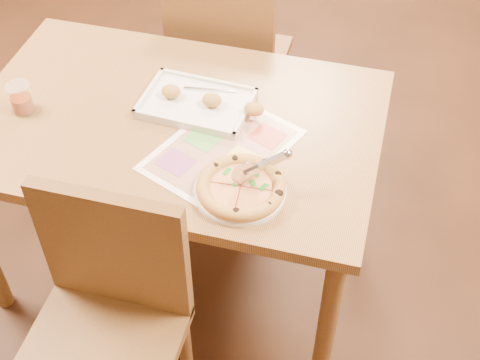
% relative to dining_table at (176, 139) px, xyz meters
% --- Properties ---
extents(dining_table, '(1.30, 0.85, 0.72)m').
position_rel_dining_table_xyz_m(dining_table, '(0.00, 0.00, 0.00)').
color(dining_table, '#9A6B3D').
rests_on(dining_table, ground).
extents(chair_near, '(0.42, 0.42, 0.47)m').
position_rel_dining_table_xyz_m(chair_near, '(0.00, -0.60, -0.07)').
color(chair_near, brown).
rests_on(chair_near, ground).
extents(chair_far, '(0.42, 0.42, 0.47)m').
position_rel_dining_table_xyz_m(chair_far, '(-0.00, 0.60, -0.07)').
color(chair_far, brown).
rests_on(chair_far, ground).
extents(plate, '(0.34, 0.34, 0.01)m').
position_rel_dining_table_xyz_m(plate, '(0.28, -0.25, 0.09)').
color(plate, white).
rests_on(plate, dining_table).
extents(pizza, '(0.25, 0.25, 0.04)m').
position_rel_dining_table_xyz_m(pizza, '(0.29, -0.26, 0.11)').
color(pizza, gold).
rests_on(pizza, plate).
extents(pizza_cutter, '(0.15, 0.09, 0.09)m').
position_rel_dining_table_xyz_m(pizza_cutter, '(0.33, -0.22, 0.17)').
color(pizza_cutter, silver).
rests_on(pizza_cutter, pizza).
extents(appetizer_tray, '(0.40, 0.26, 0.06)m').
position_rel_dining_table_xyz_m(appetizer_tray, '(0.06, 0.08, 0.10)').
color(appetizer_tray, silver).
rests_on(appetizer_tray, dining_table).
extents(glass_tumbler, '(0.08, 0.08, 0.10)m').
position_rel_dining_table_xyz_m(glass_tumbler, '(-0.48, -0.08, 0.13)').
color(glass_tumbler, maroon).
rests_on(glass_tumbler, dining_table).
extents(menu, '(0.47, 0.54, 0.00)m').
position_rel_dining_table_xyz_m(menu, '(0.19, -0.10, 0.09)').
color(menu, white).
rests_on(menu, dining_table).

